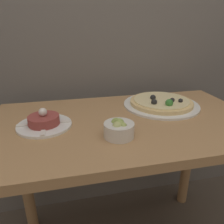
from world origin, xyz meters
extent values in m
cube|color=#AD7F51|center=(0.00, 0.31, 0.75)|extent=(1.10, 0.63, 0.03)
cylinder|color=#AD7F51|center=(-0.49, 0.57, 0.37)|extent=(0.06, 0.06, 0.74)
cylinder|color=#AD7F51|center=(0.49, 0.57, 0.37)|extent=(0.06, 0.06, 0.74)
cylinder|color=white|center=(0.21, 0.43, 0.78)|extent=(0.36, 0.36, 0.01)
cylinder|color=#E5C17F|center=(0.21, 0.43, 0.79)|extent=(0.30, 0.30, 0.02)
cylinder|color=beige|center=(0.21, 0.43, 0.80)|extent=(0.26, 0.26, 0.01)
sphere|color=black|center=(0.24, 0.40, 0.81)|extent=(0.02, 0.02, 0.02)
sphere|color=black|center=(0.17, 0.45, 0.81)|extent=(0.03, 0.03, 0.03)
sphere|color=black|center=(0.28, 0.38, 0.81)|extent=(0.02, 0.02, 0.02)
sphere|color=#387F33|center=(0.21, 0.36, 0.81)|extent=(0.03, 0.03, 0.03)
sphere|color=black|center=(0.15, 0.39, 0.81)|extent=(0.03, 0.03, 0.03)
cylinder|color=white|center=(-0.33, 0.32, 0.78)|extent=(0.21, 0.21, 0.01)
cylinder|color=#933D38|center=(-0.33, 0.32, 0.80)|extent=(0.12, 0.12, 0.03)
sphere|color=silver|center=(-0.33, 0.32, 0.83)|extent=(0.03, 0.03, 0.03)
cube|color=white|center=(-0.25, 0.32, 0.78)|extent=(0.04, 0.02, 0.01)
cube|color=white|center=(-0.33, 0.40, 0.78)|extent=(0.02, 0.04, 0.01)
cube|color=white|center=(-0.41, 0.32, 0.78)|extent=(0.04, 0.02, 0.01)
cube|color=white|center=(-0.33, 0.24, 0.78)|extent=(0.02, 0.04, 0.01)
cylinder|color=silver|center=(-0.07, 0.18, 0.80)|extent=(0.11, 0.11, 0.05)
sphere|color=#8EA34C|center=(-0.07, 0.18, 0.82)|extent=(0.04, 0.04, 0.04)
sphere|color=#A3B25B|center=(-0.07, 0.18, 0.82)|extent=(0.03, 0.03, 0.03)
sphere|color=#B7BC70|center=(-0.08, 0.17, 0.82)|extent=(0.03, 0.03, 0.03)
sphere|color=#8EA34C|center=(-0.08, 0.19, 0.82)|extent=(0.03, 0.03, 0.03)
sphere|color=#A3B25B|center=(-0.06, 0.16, 0.82)|extent=(0.02, 0.02, 0.02)
camera|label=1|loc=(-0.24, -0.47, 1.14)|focal=35.00mm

